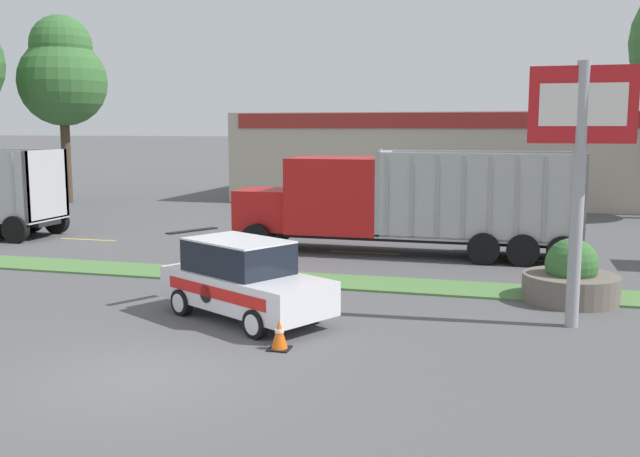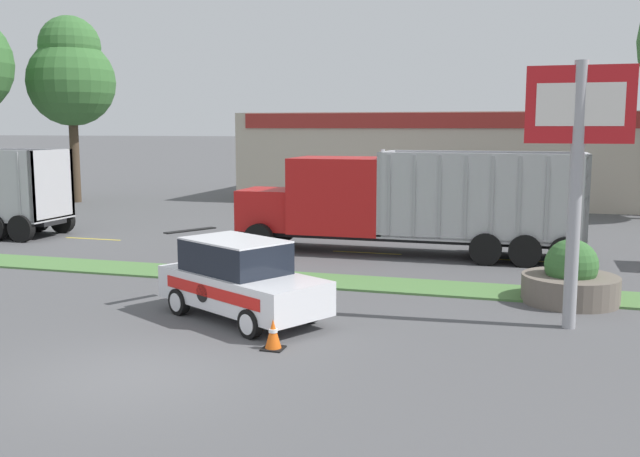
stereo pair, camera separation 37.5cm
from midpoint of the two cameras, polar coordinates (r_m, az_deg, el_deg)
The scene contains 13 objects.
ground_plane at distance 13.00m, azimuth -14.92°, elevation -11.35°, with size 600.00×600.00×0.00m, color #515154.
grass_verge at distance 20.17m, azimuth -3.23°, elevation -4.03°, with size 120.00×1.77×0.06m, color #517F42.
centre_line_2 at distance 28.73m, azimuth -18.42°, elevation -0.84°, with size 2.40×0.14×0.01m, color yellow.
centre_line_3 at distance 26.14m, azimuth -8.51°, elevation -1.37°, with size 2.40×0.14×0.01m, color yellow.
centre_line_4 at distance 24.49m, azimuth 3.14°, elevation -1.93°, with size 2.40×0.14×0.01m, color yellow.
centre_line_5 at distance 23.96m, azimuth 15.88°, elevation -2.45°, with size 2.40×0.14×0.01m, color yellow.
dump_truck_mid at distance 24.35m, azimuth 3.64°, elevation 1.97°, with size 11.58×2.76×3.56m.
rally_car at distance 16.08m, azimuth -6.82°, elevation -4.07°, with size 4.49×3.55×1.82m.
store_sign_post at distance 15.84m, azimuth 19.47°, elevation 6.32°, with size 2.15×0.28×5.63m.
stone_planter at distance 18.60m, azimuth 18.89°, elevation -3.86°, with size 2.33×2.33×1.57m.
traffic_cone at distance 13.95m, azimuth -4.05°, elevation -8.48°, with size 0.42×0.42×0.60m.
store_building_backdrop at distance 43.76m, azimuth 11.86°, elevation 5.67°, with size 26.43×12.10×5.06m.
tree_behind_right at distance 43.07m, azimuth -20.17°, elevation 11.55°, with size 4.86×4.86×10.41m.
Camera 1 is at (6.10, -10.60, 4.27)m, focal length 40.00 mm.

